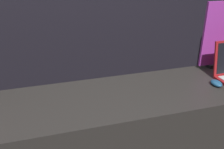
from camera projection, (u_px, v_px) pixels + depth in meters
name	position (u px, v px, depth m)	size (l,w,h in m)	color
mouse_back	(216.00, 83.00, 1.74)	(0.06, 0.10, 0.04)	navy
promo_stand_back	(224.00, 36.00, 1.95)	(0.36, 0.07, 0.50)	black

